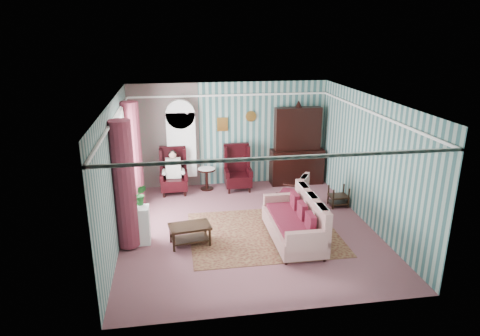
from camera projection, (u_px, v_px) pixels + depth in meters
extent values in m
plane|color=#7E4950|center=(248.00, 228.00, 9.60)|extent=(6.00, 6.00, 0.00)
cube|color=#366260|center=(230.00, 134.00, 11.97)|extent=(5.50, 0.02, 2.90)
cube|color=#366260|center=(283.00, 229.00, 6.34)|extent=(5.50, 0.02, 2.90)
cube|color=#366260|center=(116.00, 174.00, 8.74)|extent=(0.02, 6.00, 2.90)
cube|color=#366260|center=(369.00, 161.00, 9.56)|extent=(0.02, 6.00, 2.90)
cube|color=silver|center=(249.00, 100.00, 8.70)|extent=(5.50, 6.00, 0.02)
cube|color=#944B5D|center=(164.00, 137.00, 11.69)|extent=(1.90, 0.01, 2.90)
cube|color=white|center=(248.00, 117.00, 8.81)|extent=(5.50, 6.00, 0.05)
cube|color=white|center=(120.00, 160.00, 9.28)|extent=(0.04, 1.50, 1.90)
cylinder|color=maroon|center=(124.00, 185.00, 8.38)|extent=(0.44, 0.44, 2.60)
cylinder|color=maroon|center=(133.00, 155.00, 10.35)|extent=(0.44, 0.44, 2.60)
cube|color=#AB702D|center=(222.00, 124.00, 11.81)|extent=(0.30, 0.03, 0.38)
cube|color=silver|center=(182.00, 149.00, 11.72)|extent=(0.80, 0.28, 2.24)
cube|color=black|center=(297.00, 143.00, 12.07)|extent=(1.50, 0.56, 2.36)
cube|color=black|center=(173.00, 171.00, 11.47)|extent=(0.76, 0.80, 1.25)
cube|color=black|center=(238.00, 168.00, 11.73)|extent=(0.76, 0.80, 1.25)
cylinder|color=black|center=(207.00, 179.00, 11.85)|extent=(0.50, 0.50, 0.60)
cube|color=black|center=(338.00, 196.00, 10.73)|extent=(0.45, 0.38, 0.54)
cube|color=white|center=(136.00, 225.00, 8.84)|extent=(0.55, 0.35, 0.80)
cube|color=#4A2018|center=(264.00, 233.00, 9.37)|extent=(3.20, 2.60, 0.01)
cube|color=beige|center=(293.00, 217.00, 8.89)|extent=(0.89, 2.06, 1.10)
cube|color=beige|center=(292.00, 194.00, 10.41)|extent=(1.03, 1.04, 0.90)
cube|color=black|center=(190.00, 235.00, 8.85)|extent=(0.91, 0.63, 0.43)
imported|color=#215019|center=(133.00, 201.00, 8.51)|extent=(0.41, 0.38, 0.40)
imported|color=#174A18|center=(141.00, 195.00, 8.80)|extent=(0.26, 0.22, 0.44)
imported|color=#1F4816|center=(131.00, 198.00, 8.66)|extent=(0.26, 0.26, 0.41)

